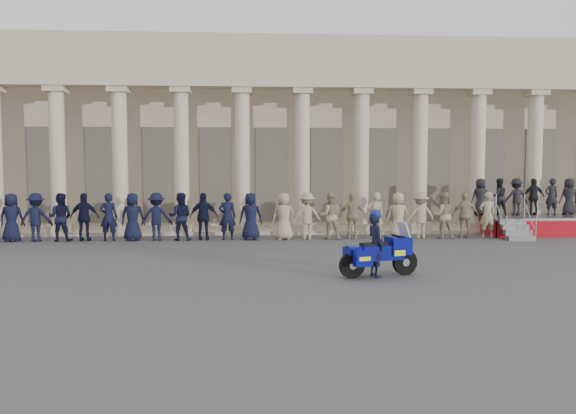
{
  "coord_description": "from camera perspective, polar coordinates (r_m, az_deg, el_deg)",
  "views": [
    {
      "loc": [
        -0.84,
        -16.36,
        2.88
      ],
      "look_at": [
        0.3,
        1.85,
        1.6
      ],
      "focal_mm": 35.0,
      "sensor_mm": 36.0,
      "label": 1
    }
  ],
  "objects": [
    {
      "name": "ground",
      "position": [
        16.63,
        -0.63,
        -5.96
      ],
      "size": [
        90.0,
        90.0,
        0.0
      ],
      "primitive_type": "plane",
      "color": "#424244",
      "rests_on": "ground"
    },
    {
      "name": "building",
      "position": [
        31.16,
        -2.03,
        7.03
      ],
      "size": [
        40.0,
        12.5,
        9.0
      ],
      "color": "tan",
      "rests_on": "ground"
    },
    {
      "name": "officer_rank",
      "position": [
        22.47,
        -5.72,
        -0.95
      ],
      "size": [
        21.76,
        0.72,
        1.89
      ],
      "color": "black",
      "rests_on": "ground"
    },
    {
      "name": "reviewing_stand",
      "position": [
        26.52,
        22.74,
        0.35
      ],
      "size": [
        4.79,
        3.86,
        2.42
      ],
      "color": "gray",
      "rests_on": "ground"
    },
    {
      "name": "motorcycle",
      "position": [
        15.08,
        9.29,
        -4.65
      ],
      "size": [
        2.2,
        1.14,
        1.44
      ],
      "rotation": [
        0.0,
        0.0,
        0.25
      ],
      "color": "black",
      "rests_on": "ground"
    },
    {
      "name": "rider",
      "position": [
        14.98,
        8.88,
        -3.67
      ],
      "size": [
        0.55,
        0.7,
        1.79
      ],
      "rotation": [
        0.0,
        0.0,
        1.82
      ],
      "color": "black",
      "rests_on": "ground"
    }
  ]
}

